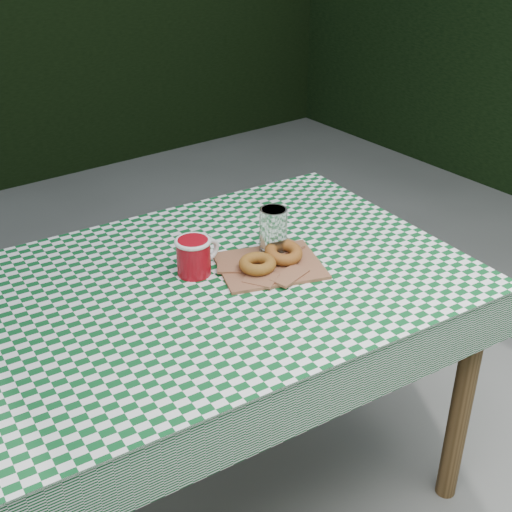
# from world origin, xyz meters

# --- Properties ---
(table) EXTENTS (1.38, 0.98, 0.75)m
(table) POSITION_xyz_m (0.18, 0.14, 0.38)
(table) COLOR #4F351B
(table) RESTS_ON ground
(tablecloth) EXTENTS (1.41, 1.01, 0.01)m
(tablecloth) POSITION_xyz_m (0.18, 0.14, 0.75)
(tablecloth) COLOR #0B4B1F
(tablecloth) RESTS_ON table
(paper_bag) EXTENTS (0.32, 0.29, 0.01)m
(paper_bag) POSITION_xyz_m (0.35, 0.09, 0.76)
(paper_bag) COLOR #9C6244
(paper_bag) RESTS_ON tablecloth
(bagel_front) EXTENTS (0.11, 0.11, 0.03)m
(bagel_front) POSITION_xyz_m (0.30, 0.09, 0.79)
(bagel_front) COLOR #93581E
(bagel_front) RESTS_ON paper_bag
(bagel_back) EXTENTS (0.11, 0.11, 0.03)m
(bagel_back) POSITION_xyz_m (0.40, 0.09, 0.79)
(bagel_back) COLOR brown
(bagel_back) RESTS_ON paper_bag
(coffee_mug) EXTENTS (0.20, 0.20, 0.10)m
(coffee_mug) POSITION_xyz_m (0.17, 0.19, 0.81)
(coffee_mug) COLOR maroon
(coffee_mug) RESTS_ON tablecloth
(drinking_glass) EXTENTS (0.10, 0.10, 0.13)m
(drinking_glass) POSITION_xyz_m (0.40, 0.15, 0.82)
(drinking_glass) COLOR white
(drinking_glass) RESTS_ON tablecloth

